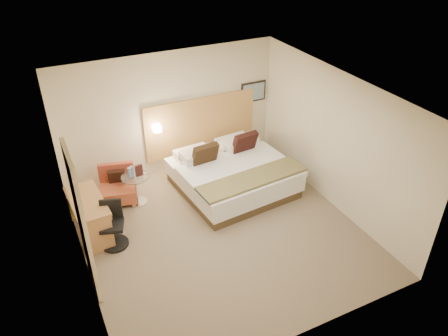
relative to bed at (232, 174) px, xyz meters
name	(u,v)px	position (x,y,z in m)	size (l,w,h in m)	color
floor	(221,232)	(-0.84, -1.18, -0.36)	(4.80, 5.00, 0.02)	#7B6953
ceiling	(220,95)	(-0.84, -1.18, 2.36)	(4.80, 5.00, 0.02)	white
wall_back	(170,114)	(-0.84, 1.33, 1.00)	(4.80, 0.02, 2.70)	beige
wall_front	(307,266)	(-0.84, -3.69, 1.00)	(4.80, 0.02, 2.70)	beige
wall_left	(74,208)	(-3.25, -1.18, 1.00)	(0.02, 5.00, 2.70)	beige
wall_right	(335,140)	(1.57, -1.18, 1.00)	(0.02, 5.00, 2.70)	beige
headboard_panel	(201,125)	(-0.14, 1.29, 0.60)	(2.60, 0.04, 1.30)	tan
art_frame	(253,92)	(1.18, 1.30, 1.15)	(0.62, 0.03, 0.47)	black
art_canvas	(254,92)	(1.18, 1.28, 1.15)	(0.54, 0.01, 0.39)	#758CA1
lamp_arm	(156,127)	(-1.19, 1.24, 0.80)	(0.02, 0.02, 0.12)	silver
lamp_shade	(157,128)	(-1.19, 1.18, 0.80)	(0.15, 0.15, 0.15)	#FFEDC6
curtain	(82,223)	(-3.20, -1.43, 0.87)	(0.06, 0.90, 2.42)	beige
bottle_a	(130,173)	(-2.04, 0.40, 0.37)	(0.07, 0.07, 0.22)	#7E9FC3
bottle_b	(132,171)	(-1.99, 0.43, 0.37)	(0.07, 0.07, 0.22)	#82A8C9
menu_folder	(139,170)	(-1.85, 0.39, 0.38)	(0.14, 0.05, 0.24)	#3E1B19
bed	(232,174)	(0.00, 0.00, 0.00)	(2.37, 2.32, 1.08)	#493924
lounge_chair	(118,187)	(-2.26, 0.65, -0.05)	(0.83, 0.77, 0.74)	#AC7D51
side_table	(136,188)	(-1.95, 0.39, -0.01)	(0.61, 0.61, 0.61)	#BBBCC2
desk	(89,207)	(-2.95, -0.19, 0.25)	(0.63, 1.25, 0.76)	#AF7B44
desk_chair	(113,228)	(-2.67, -0.64, 0.00)	(0.61, 0.61, 0.86)	black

